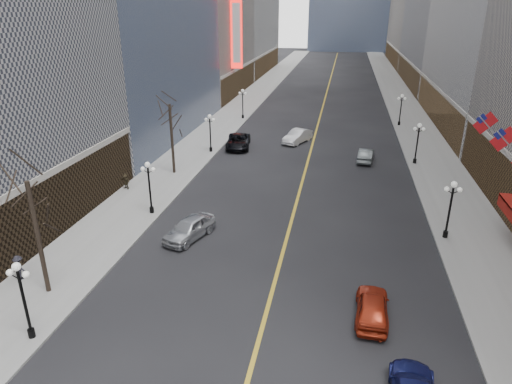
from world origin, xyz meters
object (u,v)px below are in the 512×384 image
at_px(streetlamp_east_1, 451,204).
at_px(car_nb_near, 190,228).
at_px(car_sb_mid, 372,307).
at_px(car_sb_far, 366,155).
at_px(streetlamp_west_2, 210,129).
at_px(streetlamp_west_3, 243,101).
at_px(streetlamp_west_0, 22,293).
at_px(streetlamp_east_3, 401,106).
at_px(car_nb_mid, 297,136).
at_px(streetlamp_east_2, 418,139).
at_px(streetlamp_west_1, 149,182).
at_px(car_nb_far, 238,141).

bearing_deg(streetlamp_east_1, car_nb_near, -169.56).
bearing_deg(car_sb_mid, car_sb_far, -88.56).
bearing_deg(streetlamp_west_2, streetlamp_west_3, 90.00).
bearing_deg(streetlamp_west_2, car_sb_mid, -58.42).
distance_m(streetlamp_west_0, car_sb_mid, 18.58).
bearing_deg(streetlamp_west_2, streetlamp_east_3, 37.33).
distance_m(streetlamp_west_3, car_nb_near, 39.82).
distance_m(streetlamp_east_1, car_nb_mid, 28.01).
bearing_deg(streetlamp_west_3, streetlamp_east_2, -37.33).
xyz_separation_m(streetlamp_east_2, streetlamp_west_3, (-23.60, 18.00, 0.00)).
xyz_separation_m(streetlamp_east_3, streetlamp_west_1, (-23.60, -36.00, 0.00)).
distance_m(streetlamp_west_1, car_nb_near, 6.11).
height_order(streetlamp_east_2, streetlamp_west_1, same).
xyz_separation_m(streetlamp_east_2, car_sb_mid, (-5.89, -28.81, -2.14)).
xyz_separation_m(streetlamp_west_2, car_nb_mid, (9.80, 6.28, -2.06)).
bearing_deg(car_nb_near, car_nb_mid, 98.37).
height_order(streetlamp_east_2, car_nb_near, streetlamp_east_2).
relative_size(car_nb_near, car_sb_mid, 1.09).
height_order(streetlamp_west_2, car_sb_far, streetlamp_west_2).
height_order(streetlamp_west_0, car_nb_far, streetlamp_west_0).
distance_m(streetlamp_east_2, car_sb_far, 5.77).
bearing_deg(car_nb_mid, streetlamp_west_2, -124.27).
bearing_deg(car_nb_mid, streetlamp_west_1, -88.92).
height_order(streetlamp_east_1, streetlamp_west_3, same).
height_order(car_nb_far, car_sb_far, car_nb_far).
bearing_deg(streetlamp_west_2, streetlamp_east_2, 0.00).
bearing_deg(car_nb_far, streetlamp_east_2, -15.53).
bearing_deg(streetlamp_east_2, car_sb_mid, -101.56).
bearing_deg(car_nb_near, streetlamp_east_1, 29.50).
relative_size(streetlamp_east_2, car_sb_mid, 1.01).
xyz_separation_m(streetlamp_east_2, car_nb_near, (-19.05, -21.51, -2.07)).
bearing_deg(car_nb_mid, car_sb_far, -13.28).
relative_size(car_nb_mid, car_nb_far, 0.85).
distance_m(streetlamp_west_2, car_nb_mid, 11.82).
distance_m(streetlamp_west_3, car_sb_mid, 50.09).
bearing_deg(streetlamp_east_2, car_sb_far, 179.26).
xyz_separation_m(streetlamp_west_2, car_nb_near, (4.55, -21.51, -2.07)).
bearing_deg(car_sb_far, streetlamp_east_3, -99.28).
distance_m(streetlamp_east_2, streetlamp_west_0, 41.39).
bearing_deg(car_nb_near, car_sb_far, 76.65).
height_order(streetlamp_west_1, streetlamp_west_3, same).
bearing_deg(car_sb_far, streetlamp_west_3, -37.16).
distance_m(streetlamp_east_1, streetlamp_west_3, 43.05).
relative_size(streetlamp_east_1, streetlamp_east_2, 1.00).
xyz_separation_m(streetlamp_west_2, car_sb_far, (18.25, 0.07, -2.16)).
bearing_deg(streetlamp_west_0, car_nb_mid, 76.33).
height_order(car_sb_mid, car_sb_far, car_sb_mid).
bearing_deg(streetlamp_east_2, streetlamp_east_3, 90.00).
height_order(streetlamp_east_2, car_sb_mid, streetlamp_east_2).
bearing_deg(streetlamp_west_2, car_nb_far, 42.55).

